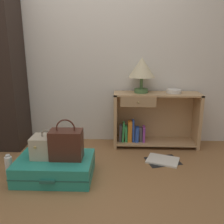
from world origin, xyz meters
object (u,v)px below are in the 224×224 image
object	(u,v)px
train_case	(47,146)
handbag	(66,144)
bottle	(9,165)
table_lamp	(142,69)
open_book_on_floor	(163,160)
bookshelf	(152,120)
bowl	(174,91)
suitcase_large	(55,168)

from	to	relation	value
train_case	handbag	world-z (taller)	handbag
train_case	bottle	bearing A→B (deg)	-179.51
table_lamp	train_case	distance (m)	1.45
handbag	open_book_on_floor	bearing A→B (deg)	20.77
train_case	bottle	world-z (taller)	train_case
bookshelf	bowl	xyz separation A→B (m)	(0.25, 0.00, 0.37)
open_book_on_floor	bowl	bearing A→B (deg)	69.81
train_case	handbag	bearing A→B (deg)	-8.26
open_book_on_floor	table_lamp	bearing A→B (deg)	115.97
table_lamp	open_book_on_floor	xyz separation A→B (m)	(0.23, -0.48, -0.99)
bookshelf	suitcase_large	xyz separation A→B (m)	(-1.05, -0.85, -0.25)
table_lamp	open_book_on_floor	size ratio (longest dim) A/B	1.03
suitcase_large	bowl	bearing A→B (deg)	33.34
train_case	open_book_on_floor	size ratio (longest dim) A/B	0.70
bookshelf	bottle	size ratio (longest dim) A/B	5.03
train_case	table_lamp	bearing A→B (deg)	40.53
open_book_on_floor	handbag	bearing A→B (deg)	-159.23
handbag	table_lamp	bearing A→B (deg)	47.99
table_lamp	bookshelf	bearing A→B (deg)	-3.56
bookshelf	table_lamp	distance (m)	0.66
table_lamp	bowl	bearing A→B (deg)	-1.17
bookshelf	table_lamp	world-z (taller)	table_lamp
handbag	open_book_on_floor	distance (m)	1.13
handbag	bottle	world-z (taller)	handbag
bowl	handbag	xyz separation A→B (m)	(-1.18, -0.85, -0.37)
bookshelf	open_book_on_floor	world-z (taller)	bookshelf
bookshelf	suitcase_large	bearing A→B (deg)	-140.79
bookshelf	handbag	world-z (taller)	bookshelf
bookshelf	open_book_on_floor	xyz separation A→B (m)	(0.08, -0.47, -0.34)
open_book_on_floor	bottle	bearing A→B (deg)	-167.53
bookshelf	table_lamp	size ratio (longest dim) A/B	2.48
suitcase_large	open_book_on_floor	distance (m)	1.20
bowl	table_lamp	bearing A→B (deg)	178.83
table_lamp	handbag	xyz separation A→B (m)	(-0.77, -0.86, -0.65)
train_case	open_book_on_floor	world-z (taller)	train_case
table_lamp	suitcase_large	distance (m)	1.53
handbag	open_book_on_floor	world-z (taller)	handbag
train_case	handbag	xyz separation A→B (m)	(0.20, -0.03, 0.04)
table_lamp	bottle	bearing A→B (deg)	-148.86
bowl	open_book_on_floor	xyz separation A→B (m)	(-0.17, -0.47, -0.71)
suitcase_large	open_book_on_floor	size ratio (longest dim) A/B	1.77
bowl	open_book_on_floor	size ratio (longest dim) A/B	0.44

